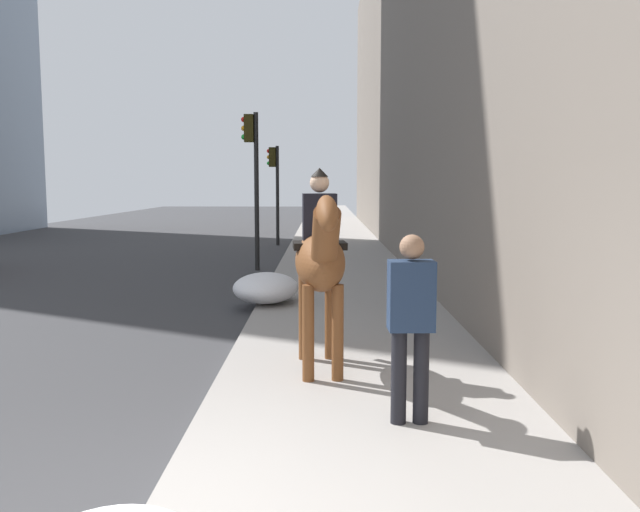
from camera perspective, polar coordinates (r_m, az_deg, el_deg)
mounted_horse_near at (r=7.39m, az=0.03°, el=-0.25°), size 2.15×0.68×2.32m
pedestrian_greeting at (r=5.87m, az=7.89°, el=-5.19°), size 0.27×0.41×1.70m
traffic_light_near_curb at (r=17.08m, az=-5.84°, el=7.80°), size 0.20×0.44×4.06m
traffic_light_far_curb at (r=23.95m, az=-3.94°, el=6.71°), size 0.20×0.44×3.60m
snow_pile_far at (r=11.89m, az=-4.73°, el=-2.76°), size 1.54×1.18×0.53m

